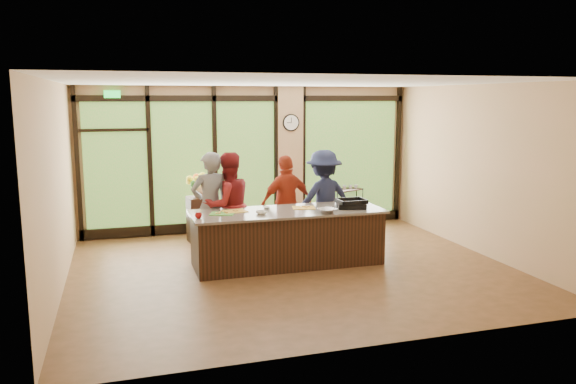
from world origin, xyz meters
TOP-DOWN VIEW (x-y plane):
  - floor at (0.00, 0.00)m, footprint 7.00×7.00m
  - ceiling at (0.00, 0.00)m, footprint 7.00×7.00m
  - back_wall at (0.00, 3.00)m, footprint 7.00×0.00m
  - left_wall at (-3.50, 0.00)m, footprint 0.00×6.00m
  - right_wall at (3.50, 0.00)m, footprint 0.00×6.00m
  - window_wall at (0.16, 2.95)m, footprint 6.90×0.12m
  - island_base at (0.00, 0.30)m, footprint 3.10×1.00m
  - countertop at (0.00, 0.30)m, footprint 3.20×1.10m
  - wall_clock at (0.85, 2.87)m, footprint 0.36×0.04m
  - cook_left at (-1.17, 0.98)m, footprint 0.75×0.56m
  - cook_midleft at (-0.87, 1.00)m, footprint 1.05×0.92m
  - cook_midright at (0.23, 1.12)m, footprint 1.09×0.62m
  - cook_right at (0.95, 1.14)m, footprint 1.27×0.85m
  - roasting_pan at (1.10, 0.20)m, footprint 0.54×0.46m
  - mixing_bowl at (0.56, -0.06)m, footprint 0.38×0.38m
  - cutting_board_left at (-1.09, 0.32)m, footprint 0.46×0.40m
  - cutting_board_center at (-0.86, 0.46)m, footprint 0.43×0.34m
  - cutting_board_right at (0.32, 0.42)m, footprint 0.43×0.36m
  - prep_bowl_near at (-0.49, 0.16)m, footprint 0.17×0.17m
  - prep_bowl_mid at (-0.48, 0.10)m, footprint 0.19×0.19m
  - prep_bowl_far at (-0.29, 0.55)m, footprint 0.13×0.13m
  - red_ramekin at (-1.50, 0.11)m, footprint 0.14×0.14m
  - flower_stand at (-1.19, 2.22)m, footprint 0.49×0.49m
  - flower_vase at (-1.19, 2.22)m, footprint 0.34×0.34m
  - bar_cart at (2.10, 2.75)m, footprint 0.74×0.61m

SIDE VIEW (x-z plane):
  - floor at x=0.00m, z-range 0.00..0.00m
  - island_base at x=0.00m, z-range 0.00..0.88m
  - flower_stand at x=-1.19m, z-range 0.00..0.88m
  - bar_cart at x=2.10m, z-range 0.09..0.98m
  - cook_midright at x=0.23m, z-range 0.00..1.75m
  - countertop at x=0.00m, z-range 0.88..0.92m
  - cook_right at x=0.95m, z-range 0.00..1.83m
  - cook_midleft at x=-0.87m, z-range 0.00..1.85m
  - cutting_board_right at x=0.32m, z-range 0.92..0.93m
  - cutting_board_left at x=-1.09m, z-range 0.92..0.93m
  - cutting_board_center at x=-0.86m, z-range 0.92..0.93m
  - cook_left at x=-1.17m, z-range 0.00..1.87m
  - prep_bowl_far at x=-0.29m, z-range 0.92..0.95m
  - prep_bowl_mid at x=-0.48m, z-range 0.92..0.97m
  - prep_bowl_near at x=-0.49m, z-range 0.92..0.97m
  - mixing_bowl at x=0.56m, z-range 0.92..0.99m
  - roasting_pan at x=1.10m, z-range 0.92..1.00m
  - red_ramekin at x=-1.50m, z-range 0.92..1.00m
  - flower_vase at x=-1.19m, z-range 0.88..1.15m
  - window_wall at x=0.16m, z-range -0.11..2.89m
  - back_wall at x=0.00m, z-range -2.00..5.00m
  - left_wall at x=-3.50m, z-range -1.50..4.50m
  - right_wall at x=3.50m, z-range -1.50..4.50m
  - wall_clock at x=0.85m, z-range 2.07..2.43m
  - ceiling at x=0.00m, z-range 3.00..3.00m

